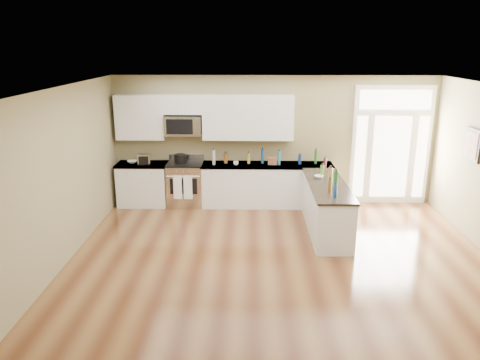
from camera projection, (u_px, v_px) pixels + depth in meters
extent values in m
plane|color=#542D17|center=(285.00, 289.00, 6.81)|extent=(8.00, 8.00, 0.00)
plane|color=#8B8158|center=(274.00, 140.00, 10.26)|extent=(7.00, 0.00, 7.00)
plane|color=#8B8158|center=(36.00, 196.00, 6.49)|extent=(0.00, 8.00, 8.00)
plane|color=white|center=(291.00, 95.00, 6.03)|extent=(8.00, 8.00, 0.00)
cube|color=white|center=(143.00, 185.00, 10.29)|extent=(1.06, 0.62, 0.90)
cube|color=black|center=(144.00, 202.00, 10.40)|extent=(1.02, 0.52, 0.10)
cube|color=black|center=(142.00, 164.00, 10.16)|extent=(1.10, 0.66, 0.04)
cube|color=white|center=(267.00, 186.00, 10.23)|extent=(2.81, 0.62, 0.90)
cube|color=black|center=(266.00, 203.00, 10.34)|extent=(2.77, 0.52, 0.10)
cube|color=black|center=(267.00, 165.00, 10.10)|extent=(2.85, 0.66, 0.04)
cube|color=white|center=(326.00, 208.00, 8.82)|extent=(0.65, 2.28, 0.90)
cube|color=black|center=(325.00, 228.00, 8.93)|extent=(0.61, 2.18, 0.10)
cube|color=black|center=(328.00, 185.00, 8.68)|extent=(0.69, 2.32, 0.04)
cube|color=white|center=(140.00, 117.00, 10.02)|extent=(1.04, 0.33, 0.95)
cube|color=white|center=(248.00, 118.00, 9.97)|extent=(1.94, 0.33, 0.95)
cube|color=white|center=(183.00, 104.00, 9.92)|extent=(0.82, 0.33, 0.40)
cube|color=silver|center=(184.00, 125.00, 10.01)|extent=(0.78, 0.40, 0.42)
cube|color=black|center=(179.00, 127.00, 9.81)|extent=(0.56, 0.01, 0.32)
cube|color=white|center=(391.00, 146.00, 10.19)|extent=(1.70, 0.08, 2.60)
cube|color=white|center=(390.00, 157.00, 10.22)|extent=(0.78, 0.02, 1.80)
cube|color=white|center=(360.00, 157.00, 10.23)|extent=(0.22, 0.02, 1.80)
cube|color=white|center=(421.00, 158.00, 10.20)|extent=(0.22, 0.02, 1.80)
cube|color=white|center=(396.00, 100.00, 9.87)|extent=(1.50, 0.02, 0.40)
cube|color=black|center=(473.00, 145.00, 8.37)|extent=(0.04, 0.58, 0.58)
cube|color=#953D3B|center=(471.00, 145.00, 8.37)|extent=(0.01, 0.46, 0.46)
cube|color=silver|center=(186.00, 185.00, 10.27)|extent=(0.77, 0.63, 0.92)
cube|color=black|center=(185.00, 164.00, 10.13)|extent=(0.77, 0.60, 0.03)
cube|color=silver|center=(187.00, 157.00, 10.40)|extent=(0.77, 0.04, 0.14)
cube|color=black|center=(183.00, 186.00, 9.94)|extent=(0.58, 0.01, 0.34)
cylinder|color=silver|center=(183.00, 177.00, 9.86)|extent=(0.70, 0.02, 0.02)
cube|color=white|center=(178.00, 188.00, 9.92)|extent=(0.18, 0.02, 0.50)
cube|color=white|center=(188.00, 188.00, 9.91)|extent=(0.18, 0.02, 0.50)
cylinder|color=black|center=(180.00, 158.00, 10.14)|extent=(0.34, 0.34, 0.20)
cube|color=silver|center=(145.00, 159.00, 10.05)|extent=(0.27, 0.22, 0.22)
cube|color=brown|center=(272.00, 161.00, 10.05)|extent=(0.20, 0.15, 0.15)
imported|color=white|center=(132.00, 162.00, 10.18)|extent=(0.25, 0.25, 0.05)
imported|color=white|center=(319.00, 177.00, 9.03)|extent=(0.21, 0.21, 0.05)
imported|color=white|center=(236.00, 163.00, 9.99)|extent=(0.14, 0.14, 0.09)
cylinder|color=#19591E|center=(316.00, 157.00, 10.10)|extent=(0.06, 0.06, 0.30)
cylinder|color=navy|center=(335.00, 191.00, 7.84)|extent=(0.06, 0.06, 0.24)
cylinder|color=brown|center=(226.00, 158.00, 10.15)|extent=(0.08, 0.08, 0.22)
cylinder|color=olive|center=(330.00, 175.00, 8.74)|extent=(0.08, 0.08, 0.27)
cylinder|color=#26727F|center=(279.00, 158.00, 10.01)|extent=(0.07, 0.07, 0.30)
cylinder|color=#591919|center=(325.00, 166.00, 9.37)|extent=(0.06, 0.06, 0.30)
cylinder|color=#B2B2B7|center=(214.00, 157.00, 10.00)|extent=(0.06, 0.06, 0.32)
cylinder|color=navy|center=(300.00, 160.00, 10.06)|extent=(0.07, 0.07, 0.20)
cylinder|color=#3F7226|center=(322.00, 171.00, 9.09)|extent=(0.08, 0.08, 0.23)
cylinder|color=#19591E|center=(336.00, 179.00, 8.45)|extent=(0.07, 0.07, 0.29)
cylinder|color=navy|center=(263.00, 156.00, 10.11)|extent=(0.06, 0.06, 0.31)
cylinder|color=brown|center=(330.00, 186.00, 8.13)|extent=(0.06, 0.06, 0.24)
cylinder|color=olive|center=(249.00, 158.00, 10.11)|extent=(0.06, 0.06, 0.23)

